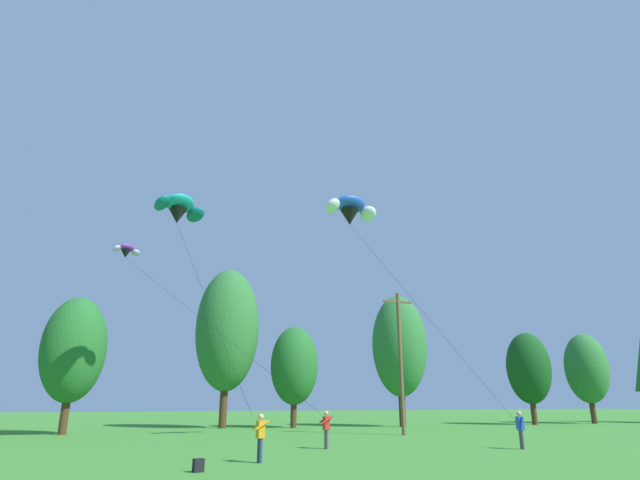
% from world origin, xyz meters
% --- Properties ---
extents(treeline_tree_d, '(4.28, 4.28, 9.20)m').
position_xyz_m(treeline_tree_d, '(-14.91, 39.42, 5.57)').
color(treeline_tree_d, '#472D19').
rests_on(treeline_tree_d, ground_plane).
extents(treeline_tree_e, '(5.40, 5.40, 13.34)m').
position_xyz_m(treeline_tree_e, '(-3.55, 44.44, 8.08)').
color(treeline_tree_e, '#472D19').
rests_on(treeline_tree_e, ground_plane).
extents(treeline_tree_f, '(4.06, 4.06, 8.37)m').
position_xyz_m(treeline_tree_f, '(2.19, 43.25, 5.06)').
color(treeline_tree_f, '#472D19').
rests_on(treeline_tree_f, ground_plane).
extents(treeline_tree_g, '(4.90, 4.90, 11.47)m').
position_xyz_m(treeline_tree_g, '(11.70, 41.87, 6.94)').
color(treeline_tree_g, '#472D19').
rests_on(treeline_tree_g, ground_plane).
extents(treeline_tree_h, '(4.11, 4.11, 8.55)m').
position_xyz_m(treeline_tree_h, '(25.27, 41.26, 5.17)').
color(treeline_tree_h, '#472D19').
rests_on(treeline_tree_h, ground_plane).
extents(treeline_tree_i, '(4.17, 4.17, 8.78)m').
position_xyz_m(treeline_tree_i, '(32.69, 41.46, 5.31)').
color(treeline_tree_i, '#472D19').
rests_on(treeline_tree_i, ground_plane).
extents(utility_pole, '(2.20, 0.26, 9.41)m').
position_xyz_m(utility_pole, '(6.31, 31.55, 4.97)').
color(utility_pole, brown).
rests_on(utility_pole, ground_plane).
extents(kite_flyer_near, '(0.58, 0.61, 1.69)m').
position_xyz_m(kite_flyer_near, '(-6.05, 19.31, 1.00)').
color(kite_flyer_near, navy).
rests_on(kite_flyer_near, ground_plane).
extents(kite_flyer_mid, '(0.53, 0.57, 1.69)m').
position_xyz_m(kite_flyer_mid, '(-1.85, 23.84, 1.00)').
color(kite_flyer_mid, '#4C4C51').
rests_on(kite_flyer_mid, ground_plane).
extents(kite_flyer_far, '(0.35, 0.60, 1.69)m').
position_xyz_m(kite_flyer_far, '(6.70, 20.68, 0.99)').
color(kite_flyer_far, '#4C4C51').
rests_on(kite_flyer_far, ground_plane).
extents(parafoil_kite_high_teal, '(4.46, 12.80, 12.93)m').
position_xyz_m(parafoil_kite_high_teal, '(-9.12, 30.62, 13.55)').
color(parafoil_kite_high_teal, teal).
extents(parafoil_kite_mid_purple, '(11.11, 16.09, 11.82)m').
position_xyz_m(parafoil_kite_mid_purple, '(-12.24, 39.09, 12.86)').
color(parafoil_kite_mid_purple, purple).
extents(parafoil_kite_far_blue_white, '(6.86, 9.07, 14.03)m').
position_xyz_m(parafoil_kite_far_blue_white, '(1.68, 28.84, 14.16)').
color(parafoil_kite_far_blue_white, blue).
extents(backpack, '(0.37, 0.32, 0.40)m').
position_xyz_m(backpack, '(-8.44, 17.43, 0.20)').
color(backpack, black).
rests_on(backpack, ground_plane).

